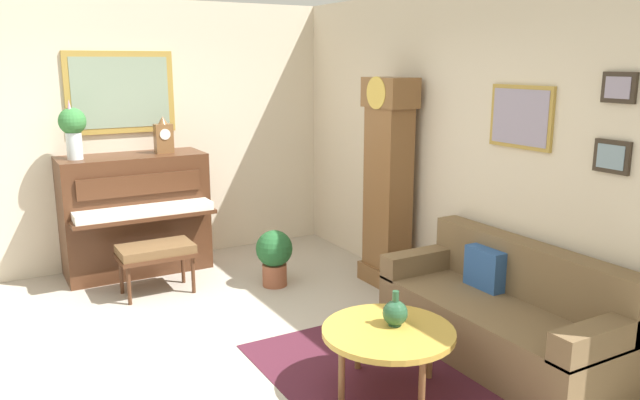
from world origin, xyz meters
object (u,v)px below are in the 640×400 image
(coffee_table, at_px, (388,334))
(mantel_clock, at_px, (164,136))
(piano_bench, at_px, (156,252))
(grandfather_clock, at_px, (388,188))
(flower_vase, at_px, (73,127))
(piano, at_px, (136,214))
(potted_plant, at_px, (274,254))
(green_jug, at_px, (395,313))
(couch, at_px, (503,316))

(coffee_table, bearing_deg, mantel_clock, -171.13)
(mantel_clock, bearing_deg, piano_bench, -24.60)
(grandfather_clock, xyz_separation_m, flower_vase, (-1.58, -2.60, 0.58))
(coffee_table, xyz_separation_m, mantel_clock, (-3.29, -0.51, 0.99))
(piano, height_order, flower_vase, flower_vase)
(grandfather_clock, bearing_deg, potted_plant, -115.48)
(piano, height_order, green_jug, piano)
(grandfather_clock, height_order, green_jug, grandfather_clock)
(piano, xyz_separation_m, piano_bench, (0.74, -0.00, -0.22))
(grandfather_clock, xyz_separation_m, couch, (1.70, -0.15, -0.65))
(grandfather_clock, height_order, flower_vase, grandfather_clock)
(piano_bench, relative_size, green_jug, 2.92)
(piano_bench, distance_m, green_jug, 2.69)
(couch, bearing_deg, potted_plant, -158.68)
(couch, distance_m, flower_vase, 4.27)
(grandfather_clock, distance_m, green_jug, 2.07)
(couch, relative_size, mantel_clock, 5.00)
(mantel_clock, distance_m, flower_vase, 0.89)
(piano_bench, bearing_deg, couch, 36.95)
(couch, relative_size, potted_plant, 3.39)
(piano, xyz_separation_m, couch, (3.28, 1.91, -0.31))
(piano, relative_size, coffee_table, 1.64)
(piano_bench, height_order, couch, couch)
(piano, xyz_separation_m, mantel_clock, (0.00, 0.34, 0.78))
(grandfather_clock, xyz_separation_m, mantel_clock, (-1.58, -1.72, 0.44))
(grandfather_clock, height_order, mantel_clock, grandfather_clock)
(piano_bench, relative_size, coffee_table, 0.80)
(coffee_table, height_order, mantel_clock, mantel_clock)
(couch, relative_size, green_jug, 7.92)
(couch, xyz_separation_m, mantel_clock, (-3.28, -1.57, 1.09))
(couch, distance_m, potted_plant, 2.34)
(piano, bearing_deg, flower_vase, -89.77)
(grandfather_clock, distance_m, potted_plant, 1.28)
(flower_vase, bearing_deg, couch, 36.75)
(piano, height_order, coffee_table, piano)
(potted_plant, bearing_deg, piano, -136.12)
(piano_bench, height_order, potted_plant, potted_plant)
(couch, height_order, potted_plant, couch)
(flower_vase, height_order, potted_plant, flower_vase)
(potted_plant, bearing_deg, couch, 21.32)
(grandfather_clock, distance_m, mantel_clock, 2.38)
(grandfather_clock, relative_size, coffee_table, 2.31)
(piano, height_order, grandfather_clock, grandfather_clock)
(piano, distance_m, potted_plant, 1.56)
(couch, bearing_deg, flower_vase, -143.25)
(mantel_clock, bearing_deg, green_jug, 10.25)
(green_jug, bearing_deg, piano, -164.15)
(piano_bench, xyz_separation_m, potted_plant, (0.36, 1.06, -0.08))
(grandfather_clock, bearing_deg, green_jug, -34.05)
(couch, height_order, green_jug, couch)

